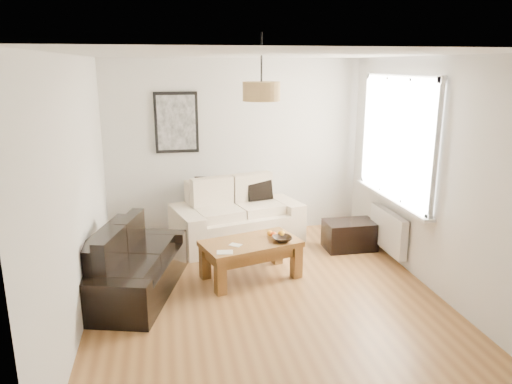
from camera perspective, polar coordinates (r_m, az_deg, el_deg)
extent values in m
plane|color=brown|center=(5.50, 1.21, -12.25)|extent=(4.50, 4.50, 0.00)
cube|color=white|center=(6.62, 15.37, -4.41)|extent=(0.10, 0.90, 0.52)
cylinder|color=tan|center=(5.19, 0.64, 11.83)|extent=(0.40, 0.40, 0.20)
cube|color=black|center=(6.88, 11.03, -5.02)|extent=(0.69, 0.45, 0.40)
cube|color=black|center=(7.03, -5.68, 0.26)|extent=(0.40, 0.19, 0.38)
cube|color=black|center=(7.13, 0.35, 0.54)|extent=(0.40, 0.20, 0.38)
imported|color=black|center=(5.76, 3.14, -5.57)|extent=(0.24, 0.24, 0.06)
sphere|color=#D94812|center=(5.87, 2.10, -5.05)|extent=(0.08, 0.08, 0.07)
sphere|color=orange|center=(5.89, 3.04, -5.00)|extent=(0.12, 0.12, 0.09)
sphere|color=orange|center=(5.91, 1.66, -4.91)|extent=(0.09, 0.09, 0.07)
cube|color=beige|center=(5.44, -3.71, -7.13)|extent=(0.20, 0.15, 0.01)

